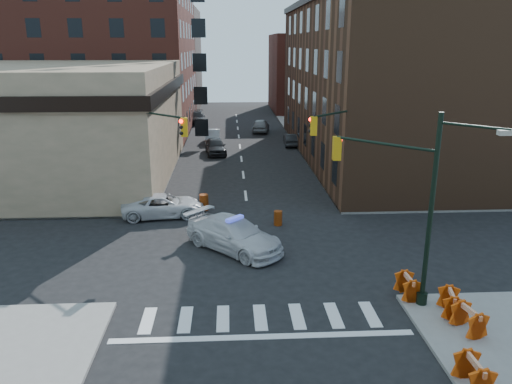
{
  "coord_description": "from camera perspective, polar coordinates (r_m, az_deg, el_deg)",
  "views": [
    {
      "loc": [
        -1.14,
        -24.58,
        10.61
      ],
      "look_at": [
        0.39,
        3.53,
        2.2
      ],
      "focal_mm": 35.0,
      "sensor_mm": 36.0,
      "label": 1
    }
  ],
  "objects": [
    {
      "name": "barricade_se_d",
      "position": [
        17.98,
        23.6,
        -18.54
      ],
      "size": [
        0.7,
        1.38,
        1.03
      ],
      "primitive_type": null,
      "rotation": [
        0.0,
        0.0,
        1.58
      ],
      "color": "red",
      "rests_on": "sidewalk_se"
    },
    {
      "name": "filler_nw",
      "position": [
        87.88,
        -13.29,
        14.51
      ],
      "size": [
        20.0,
        18.0,
        16.0
      ],
      "primitive_type": "cube",
      "color": "brown",
      "rests_on": "ground"
    },
    {
      "name": "barrel_road",
      "position": [
        30.28,
        2.53,
        -2.99
      ],
      "size": [
        0.6,
        0.6,
        0.9
      ],
      "primitive_type": "cylinder",
      "rotation": [
        0.0,
        0.0,
        0.23
      ],
      "color": "#D73E0A",
      "rests_on": "ground"
    },
    {
      "name": "pedestrian_c",
      "position": [
        34.9,
        -22.85,
        -0.64
      ],
      "size": [
        1.11,
        0.71,
        1.76
      ],
      "primitive_type": "imported",
      "rotation": [
        0.0,
        0.0,
        0.29
      ],
      "color": "#1E232D",
      "rests_on": "sidewalk_nw"
    },
    {
      "name": "police_car",
      "position": [
        26.64,
        -2.55,
        -4.87
      ],
      "size": [
        5.85,
        5.86,
        1.71
      ],
      "primitive_type": "imported",
      "rotation": [
        0.0,
        0.0,
        0.78
      ],
      "color": "silver",
      "rests_on": "ground"
    },
    {
      "name": "sidewalk_nw",
      "position": [
        62.25,
        -23.74,
        5.49
      ],
      "size": [
        34.0,
        54.5,
        0.15
      ],
      "primitive_type": "cube",
      "color": "gray",
      "rests_on": "ground"
    },
    {
      "name": "barricade_se_c",
      "position": [
        20.89,
        23.14,
        -13.31
      ],
      "size": [
        0.93,
        1.45,
        1.0
      ],
      "primitive_type": null,
      "rotation": [
        0.0,
        0.0,
        1.77
      ],
      "color": "#D46609",
      "rests_on": "sidewalk_se"
    },
    {
      "name": "parked_car_wfar",
      "position": [
        55.68,
        -4.95,
        6.34
      ],
      "size": [
        1.57,
        4.4,
        1.44
      ],
      "primitive_type": "imported",
      "rotation": [
        0.0,
        0.0,
        -0.01
      ],
      "color": "#9CA0A4",
      "rests_on": "ground"
    },
    {
      "name": "pedestrian_b",
      "position": [
        32.86,
        -15.63,
        -1.05
      ],
      "size": [
        0.96,
        0.86,
        1.65
      ],
      "primitive_type": "imported",
      "rotation": [
        0.0,
        0.0,
        0.34
      ],
      "color": "black",
      "rests_on": "sidewalk_nw"
    },
    {
      "name": "parked_car_efar",
      "position": [
        62.54,
        0.54,
        7.62
      ],
      "size": [
        2.51,
        4.96,
        1.62
      ],
      "primitive_type": "imported",
      "rotation": [
        0.0,
        0.0,
        3.01
      ],
      "color": "gray",
      "rests_on": "ground"
    },
    {
      "name": "bank_building",
      "position": [
        44.45,
        -24.2,
        7.29
      ],
      "size": [
        22.0,
        22.0,
        9.0
      ],
      "primitive_type": "cube",
      "color": "#9F8468",
      "rests_on": "ground"
    },
    {
      "name": "barrel_bank",
      "position": [
        33.14,
        -5.97,
        -1.17
      ],
      "size": [
        0.73,
        0.73,
        1.06
      ],
      "primitive_type": "cylinder",
      "rotation": [
        0.0,
        0.0,
        0.28
      ],
      "color": "red",
      "rests_on": "ground"
    },
    {
      "name": "pedestrian_a",
      "position": [
        33.24,
        -14.58,
        -0.59
      ],
      "size": [
        0.68,
        0.45,
        1.84
      ],
      "primitive_type": "imported",
      "rotation": [
        0.0,
        0.0,
        -0.02
      ],
      "color": "black",
      "rests_on": "sidewalk_nw"
    },
    {
      "name": "tree_ne_far",
      "position": [
        59.64,
        5.31,
        9.71
      ],
      "size": [
        3.0,
        3.0,
        4.85
      ],
      "color": "black",
      "rests_on": "sidewalk_ne"
    },
    {
      "name": "signal_pole_nw",
      "position": [
        30.92,
        -11.86,
        4.58
      ],
      "size": [
        3.58,
        3.67,
        8.0
      ],
      "rotation": [
        0.0,
        0.0,
        -0.79
      ],
      "color": "black",
      "rests_on": "sidewalk_nw"
    },
    {
      "name": "ground",
      "position": [
        26.79,
        -0.43,
        -6.69
      ],
      "size": [
        140.0,
        140.0,
        0.0
      ],
      "primitive_type": "plane",
      "color": "black",
      "rests_on": "ground"
    },
    {
      "name": "signal_pole_ne",
      "position": [
        31.36,
        9.83,
        4.85
      ],
      "size": [
        3.67,
        3.58,
        8.0
      ],
      "rotation": [
        0.0,
        0.0,
        -2.36
      ],
      "color": "black",
      "rests_on": "sidewalk_ne"
    },
    {
      "name": "tree_ne_near",
      "position": [
        51.8,
        6.58,
        8.62
      ],
      "size": [
        3.0,
        3.0,
        4.85
      ],
      "color": "black",
      "rests_on": "sidewalk_ne"
    },
    {
      "name": "pickup",
      "position": [
        32.23,
        -10.56,
        -1.53
      ],
      "size": [
        5.42,
        2.99,
        1.44
      ],
      "primitive_type": "imported",
      "rotation": [
        0.0,
        0.0,
        1.69
      ],
      "color": "silver",
      "rests_on": "ground"
    },
    {
      "name": "barricade_se_a",
      "position": [
        22.64,
        16.97,
        -10.28
      ],
      "size": [
        0.68,
        1.32,
        0.98
      ],
      "primitive_type": null,
      "rotation": [
        0.0,
        0.0,
        1.59
      ],
      "color": "#BF4909",
      "rests_on": "sidewalk_se"
    },
    {
      "name": "filler_ne",
      "position": [
        84.08,
        7.46,
        13.36
      ],
      "size": [
        16.0,
        16.0,
        12.0
      ],
      "primitive_type": "cube",
      "color": "maroon",
      "rests_on": "ground"
    },
    {
      "name": "barricade_se_b",
      "position": [
        21.87,
        21.37,
        -11.72
      ],
      "size": [
        0.92,
        1.43,
        0.99
      ],
      "primitive_type": null,
      "rotation": [
        0.0,
        0.0,
        1.36
      ],
      "color": "#F1340B",
      "rests_on": "sidewalk_se"
    },
    {
      "name": "parked_car_wnear",
      "position": [
        49.94,
        -4.64,
        5.25
      ],
      "size": [
        2.41,
        4.87,
        1.6
      ],
      "primitive_type": "imported",
      "rotation": [
        0.0,
        0.0,
        0.11
      ],
      "color": "black",
      "rests_on": "ground"
    },
    {
      "name": "barricade_nw_a",
      "position": [
        33.41,
        -12.21,
        -1.27
      ],
      "size": [
        1.17,
        0.74,
        0.81
      ],
      "primitive_type": null,
      "rotation": [
        0.0,
        0.0,
        -0.2
      ],
      "color": "#CB5609",
      "rests_on": "sidewalk_nw"
    },
    {
      "name": "parked_car_wdeep",
      "position": [
        69.8,
        -6.75,
        8.45
      ],
      "size": [
        2.79,
        5.75,
        1.61
      ],
      "primitive_type": "imported",
      "rotation": [
        0.0,
        0.0,
        0.1
      ],
      "color": "black",
      "rests_on": "ground"
    },
    {
      "name": "apartment_block",
      "position": [
        66.88,
        -19.02,
        16.97
      ],
      "size": [
        25.0,
        25.0,
        24.0
      ],
      "primitive_type": "cube",
      "color": "maroon",
      "rests_on": "ground"
    },
    {
      "name": "commercial_row_ne",
      "position": [
        49.29,
        13.87,
        11.97
      ],
      "size": [
        14.0,
        34.0,
        14.0
      ],
      "primitive_type": "cube",
      "color": "#4E311F",
      "rests_on": "ground"
    },
    {
      "name": "barricade_nw_b",
      "position": [
        33.2,
        -15.78,
        -1.5
      ],
      "size": [
        1.31,
        0.68,
        0.97
      ],
      "primitive_type": null,
      "rotation": [
        0.0,
        0.0,
        0.03
      ],
      "color": "#C65B09",
      "rests_on": "sidewalk_nw"
    },
    {
      "name": "parked_car_enear",
      "position": [
        54.09,
        4.0,
        5.98
      ],
      "size": [
        1.47,
        3.98,
        1.3
      ],
      "primitive_type": "imported",
      "rotation": [
        0.0,
        0.0,
        3.12
      ],
      "color": "black",
      "rests_on": "ground"
    },
    {
      "name": "signal_pole_se",
      "position": [
        21.22,
        16.78,
        -0.51
      ],
      "size": [
        5.4,
        5.27,
        8.0
      ],
      "rotation": [
        0.0,
        0.0,
        2.36
      ],
      "color": "black",
      "rests_on": "sidewalk_se"
    },
    {
      "name": "sidewalk_ne",
      "position": [
        63.09,
        19.54,
        6.07
      ],
      "size": [
        34.0,
        54.5,
        0.15
      ],
      "primitive_type": "cube",
      "color": "gray",
      "rests_on": "ground"
    }
  ]
}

